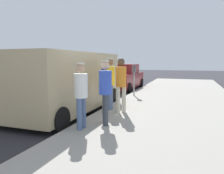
# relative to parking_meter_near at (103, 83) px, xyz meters

# --- Properties ---
(ground_plane) EXTENTS (80.00, 80.00, 0.00)m
(ground_plane) POSITION_rel_parking_meter_near_xyz_m (-1.35, -0.51, -1.18)
(ground_plane) COLOR #2D2D33
(sidewalk_slab) EXTENTS (5.00, 32.00, 0.15)m
(sidewalk_slab) POSITION_rel_parking_meter_near_xyz_m (2.15, -0.51, -1.11)
(sidewalk_slab) COLOR #9E998E
(sidewalk_slab) RESTS_ON ground
(parking_meter_near) EXTENTS (0.14, 0.18, 1.52)m
(parking_meter_near) POSITION_rel_parking_meter_near_xyz_m (0.00, 0.00, 0.00)
(parking_meter_near) COLOR gray
(parking_meter_near) RESTS_ON sidewalk_slab
(parking_meter_far) EXTENTS (0.14, 0.18, 1.52)m
(parking_meter_far) POSITION_rel_parking_meter_near_xyz_m (0.00, 4.18, 0.00)
(parking_meter_far) COLOR gray
(parking_meter_far) RESTS_ON sidewalk_slab
(pedestrian_in_blue) EXTENTS (0.34, 0.34, 1.73)m
(pedestrian_in_blue) POSITION_rel_parking_meter_near_xyz_m (0.48, -1.04, -0.04)
(pedestrian_in_blue) COLOR #383D47
(pedestrian_in_blue) RESTS_ON sidewalk_slab
(pedestrian_in_orange) EXTENTS (0.34, 0.34, 1.81)m
(pedestrian_in_orange) POSITION_rel_parking_meter_near_xyz_m (0.46, 0.44, 0.02)
(pedestrian_in_orange) COLOR beige
(pedestrian_in_orange) RESTS_ON sidewalk_slab
(pedestrian_in_white) EXTENTS (0.34, 0.36, 1.66)m
(pedestrian_in_white) POSITION_rel_parking_meter_near_xyz_m (0.03, -1.58, -0.08)
(pedestrian_in_white) COLOR #4C608C
(pedestrian_in_white) RESTS_ON sidewalk_slab
(pedestrian_in_yellow) EXTENTS (0.34, 0.36, 1.81)m
(pedestrian_in_yellow) POSITION_rel_parking_meter_near_xyz_m (-0.04, 0.78, 0.01)
(pedestrian_in_yellow) COLOR #4C608C
(pedestrian_in_yellow) RESTS_ON sidewalk_slab
(parked_van) EXTENTS (2.14, 5.21, 2.15)m
(parked_van) POSITION_rel_parking_meter_near_xyz_m (-1.50, 0.40, -0.03)
(parked_van) COLOR tan
(parked_van) RESTS_ON ground
(parked_sedan_ahead) EXTENTS (2.00, 4.43, 1.65)m
(parked_sedan_ahead) POSITION_rel_parking_meter_near_xyz_m (-1.59, 7.68, -0.43)
(parked_sedan_ahead) COLOR maroon
(parked_sedan_ahead) RESTS_ON ground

